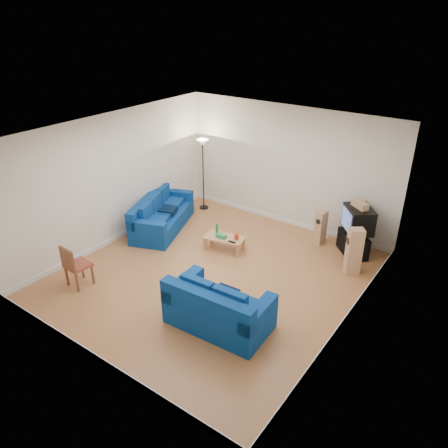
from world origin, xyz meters
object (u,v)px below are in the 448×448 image
Objects in this scene: coffee_table at (224,239)px; tv_stand at (353,244)px; sofa_three_seat at (161,217)px; sofa_loveseat at (217,311)px; television at (358,219)px.

tv_stand reaches higher than coffee_table.
sofa_three_seat is 4.97m from tv_stand.
coffee_table is (-1.55, 2.40, -0.06)m from sofa_loveseat.
coffee_table is (2.06, 0.04, -0.03)m from sofa_three_seat.
sofa_three_seat is at bearing -113.37° from tv_stand.
coffee_table is at bearing 119.99° from sofa_loveseat.
coffee_table is at bearing -96.75° from television.
tv_stand is at bearing 72.52° from sofa_loveseat.
sofa_loveseat is at bearing -57.98° from tv_stand.
television reaches higher than coffee_table.
sofa_loveseat is 2.07× the size of television.
television is (1.09, 4.07, 0.56)m from sofa_loveseat.
tv_stand is (2.60, 1.66, -0.04)m from coffee_table.
sofa_three_seat is 2.06m from coffee_table.
television reaches higher than tv_stand.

